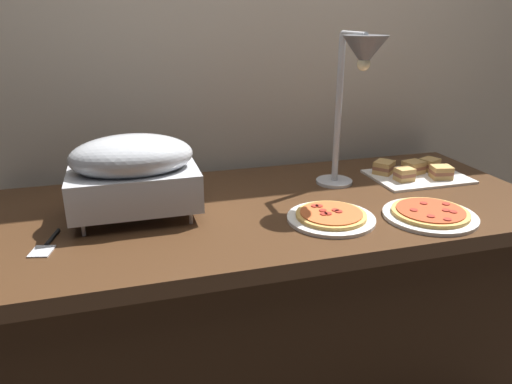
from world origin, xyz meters
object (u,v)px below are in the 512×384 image
object	(u,v)px
sandwich_platter	(416,172)
serving_spatula	(47,244)
heat_lamp	(358,70)
pizza_plate_center	(331,217)
chafing_dish	(133,172)
sauce_cup_near	(186,181)
pizza_plate_front	(430,214)

from	to	relation	value
sandwich_platter	serving_spatula	size ratio (longest dim) A/B	2.14
heat_lamp	serving_spatula	xyz separation A→B (m)	(-1.01, -0.14, -0.44)
heat_lamp	sandwich_platter	bearing A→B (deg)	17.01
pizza_plate_center	sandwich_platter	xyz separation A→B (m)	(0.51, 0.30, 0.01)
chafing_dish	serving_spatula	distance (m)	0.33
pizza_plate_center	sauce_cup_near	xyz separation A→B (m)	(-0.40, 0.46, 0.01)
sandwich_platter	sauce_cup_near	size ratio (longest dim) A/B	6.05
pizza_plate_center	serving_spatula	distance (m)	0.85
heat_lamp	pizza_plate_front	bearing A→B (deg)	-59.94
heat_lamp	sauce_cup_near	bearing A→B (deg)	155.15
serving_spatula	sandwich_platter	bearing A→B (deg)	10.05
pizza_plate_center	heat_lamp	bearing A→B (deg)	50.26
heat_lamp	sauce_cup_near	xyz separation A→B (m)	(-0.56, 0.26, -0.42)
pizza_plate_center	sauce_cup_near	world-z (taller)	sauce_cup_near
pizza_plate_front	serving_spatula	size ratio (longest dim) A/B	1.72
heat_lamp	serving_spatula	world-z (taller)	heat_lamp
chafing_dish	pizza_plate_front	distance (m)	0.96
heat_lamp	sandwich_platter	size ratio (longest dim) A/B	1.53
pizza_plate_front	pizza_plate_center	size ratio (longest dim) A/B	1.06
pizza_plate_front	serving_spatula	xyz separation A→B (m)	(-1.17, 0.13, -0.01)
chafing_dish	pizza_plate_front	xyz separation A→B (m)	(0.91, -0.27, -0.14)
chafing_dish	sandwich_platter	bearing A→B (deg)	5.17
heat_lamp	pizza_plate_front	world-z (taller)	heat_lamp
chafing_dish	pizza_plate_front	bearing A→B (deg)	-16.54
serving_spatula	heat_lamp	bearing A→B (deg)	7.63
pizza_plate_center	serving_spatula	bearing A→B (deg)	175.90
chafing_dish	sandwich_platter	xyz separation A→B (m)	(1.10, 0.10, -0.13)
sauce_cup_near	heat_lamp	bearing A→B (deg)	-24.85
chafing_dish	heat_lamp	xyz separation A→B (m)	(0.76, -0.01, 0.29)
pizza_plate_center	serving_spatula	size ratio (longest dim) A/B	1.62
chafing_dish	heat_lamp	size ratio (longest dim) A/B	0.71
pizza_plate_front	sauce_cup_near	distance (m)	0.88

